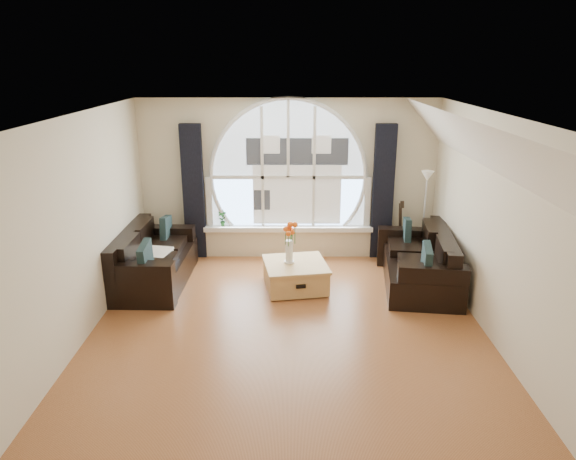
{
  "coord_description": "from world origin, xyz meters",
  "views": [
    {
      "loc": [
        0.01,
        -5.99,
        3.31
      ],
      "look_at": [
        0.0,
        0.9,
        1.05
      ],
      "focal_mm": 32.8,
      "sensor_mm": 36.0,
      "label": 1
    }
  ],
  "objects_px": {
    "potted_plant": "(222,218)",
    "sofa_left": "(155,258)",
    "sofa_right": "(418,261)",
    "coffee_chest": "(295,274)",
    "vase_flowers": "(289,238)",
    "floor_lamp": "(424,219)",
    "guitar": "(399,229)"
  },
  "relations": [
    {
      "from": "coffee_chest",
      "to": "floor_lamp",
      "type": "height_order",
      "value": "floor_lamp"
    },
    {
      "from": "sofa_right",
      "to": "guitar",
      "type": "bearing_deg",
      "value": 100.83
    },
    {
      "from": "sofa_right",
      "to": "coffee_chest",
      "type": "xyz_separation_m",
      "value": [
        -1.85,
        -0.11,
        -0.18
      ]
    },
    {
      "from": "sofa_left",
      "to": "potted_plant",
      "type": "distance_m",
      "value": 1.5
    },
    {
      "from": "sofa_left",
      "to": "guitar",
      "type": "relative_size",
      "value": 1.78
    },
    {
      "from": "sofa_right",
      "to": "potted_plant",
      "type": "bearing_deg",
      "value": 165.17
    },
    {
      "from": "coffee_chest",
      "to": "vase_flowers",
      "type": "height_order",
      "value": "vase_flowers"
    },
    {
      "from": "coffee_chest",
      "to": "floor_lamp",
      "type": "xyz_separation_m",
      "value": [
        2.11,
        0.95,
        0.58
      ]
    },
    {
      "from": "vase_flowers",
      "to": "sofa_left",
      "type": "bearing_deg",
      "value": 175.04
    },
    {
      "from": "sofa_right",
      "to": "coffee_chest",
      "type": "height_order",
      "value": "sofa_right"
    },
    {
      "from": "sofa_left",
      "to": "sofa_right",
      "type": "relative_size",
      "value": 1.01
    },
    {
      "from": "sofa_right",
      "to": "potted_plant",
      "type": "relative_size",
      "value": 6.59
    },
    {
      "from": "sofa_left",
      "to": "coffee_chest",
      "type": "bearing_deg",
      "value": -3.88
    },
    {
      "from": "vase_flowers",
      "to": "sofa_right",
      "type": "bearing_deg",
      "value": 2.67
    },
    {
      "from": "sofa_left",
      "to": "potted_plant",
      "type": "height_order",
      "value": "potted_plant"
    },
    {
      "from": "floor_lamp",
      "to": "guitar",
      "type": "xyz_separation_m",
      "value": [
        -0.33,
        0.29,
        -0.27
      ]
    },
    {
      "from": "vase_flowers",
      "to": "floor_lamp",
      "type": "relative_size",
      "value": 0.44
    },
    {
      "from": "coffee_chest",
      "to": "vase_flowers",
      "type": "xyz_separation_m",
      "value": [
        -0.09,
        0.02,
        0.57
      ]
    },
    {
      "from": "coffee_chest",
      "to": "potted_plant",
      "type": "xyz_separation_m",
      "value": [
        -1.25,
        1.36,
        0.47
      ]
    },
    {
      "from": "vase_flowers",
      "to": "coffee_chest",
      "type": "bearing_deg",
      "value": -11.78
    },
    {
      "from": "guitar",
      "to": "floor_lamp",
      "type": "bearing_deg",
      "value": -44.39
    },
    {
      "from": "guitar",
      "to": "potted_plant",
      "type": "relative_size",
      "value": 3.73
    },
    {
      "from": "floor_lamp",
      "to": "potted_plant",
      "type": "relative_size",
      "value": 5.62
    },
    {
      "from": "sofa_left",
      "to": "coffee_chest",
      "type": "height_order",
      "value": "sofa_left"
    },
    {
      "from": "potted_plant",
      "to": "floor_lamp",
      "type": "bearing_deg",
      "value": -6.97
    },
    {
      "from": "vase_flowers",
      "to": "guitar",
      "type": "relative_size",
      "value": 0.66
    },
    {
      "from": "sofa_left",
      "to": "floor_lamp",
      "type": "xyz_separation_m",
      "value": [
        4.26,
        0.75,
        0.4
      ]
    },
    {
      "from": "potted_plant",
      "to": "sofa_right",
      "type": "bearing_deg",
      "value": -21.98
    },
    {
      "from": "sofa_left",
      "to": "floor_lamp",
      "type": "relative_size",
      "value": 1.18
    },
    {
      "from": "coffee_chest",
      "to": "floor_lamp",
      "type": "distance_m",
      "value": 2.39
    },
    {
      "from": "potted_plant",
      "to": "sofa_left",
      "type": "bearing_deg",
      "value": -127.83
    },
    {
      "from": "sofa_right",
      "to": "guitar",
      "type": "distance_m",
      "value": 1.14
    }
  ]
}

